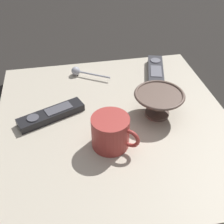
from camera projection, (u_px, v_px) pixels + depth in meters
ground_plane at (115, 133)px, 0.79m from camera, size 6.00×6.00×0.00m
table at (115, 127)px, 0.77m from camera, size 0.65×0.63×0.04m
cereal_bowl at (158, 103)px, 0.76m from camera, size 0.13×0.13×0.07m
coffee_mug at (111, 132)px, 0.67m from camera, size 0.10×0.11×0.08m
teaspoon at (78, 72)px, 0.93m from camera, size 0.08×0.12×0.03m
tv_remote_near at (51, 115)px, 0.76m from camera, size 0.11×0.19×0.02m
tv_remote_far at (156, 71)px, 0.93m from camera, size 0.18×0.09×0.03m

